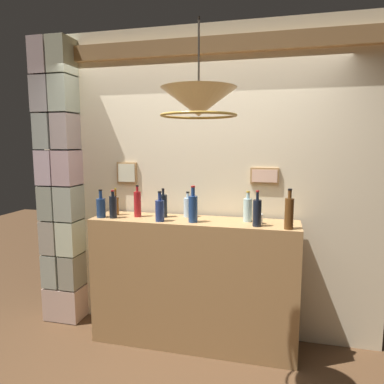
% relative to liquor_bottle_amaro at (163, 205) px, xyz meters
% --- Properties ---
extents(panelled_rear_partition, '(3.25, 0.15, 2.82)m').
position_rel_liquor_bottle_amaro_xyz_m(panelled_rear_partition, '(0.29, 0.23, 0.24)').
color(panelled_rear_partition, beige).
rests_on(panelled_rear_partition, ground).
extents(stone_pillar, '(0.39, 0.31, 2.75)m').
position_rel_liquor_bottle_amaro_xyz_m(stone_pillar, '(-1.09, 0.10, 0.14)').
color(stone_pillar, '#C7A695').
rests_on(stone_pillar, ground).
extents(bar_shelf_unit, '(1.80, 0.42, 1.13)m').
position_rel_liquor_bottle_amaro_xyz_m(bar_shelf_unit, '(0.29, -0.05, -0.67)').
color(bar_shelf_unit, '#9E7547').
rests_on(bar_shelf_unit, ground).
extents(liquor_bottle_amaro, '(0.07, 0.07, 0.26)m').
position_rel_liquor_bottle_amaro_xyz_m(liquor_bottle_amaro, '(0.00, 0.00, 0.00)').
color(liquor_bottle_amaro, black).
rests_on(liquor_bottle_amaro, bar_shelf_unit).
extents(liquor_bottle_gin, '(0.06, 0.06, 0.29)m').
position_rel_liquor_bottle_amaro_xyz_m(liquor_bottle_gin, '(-0.23, -0.04, 0.01)').
color(liquor_bottle_gin, maroon).
rests_on(liquor_bottle_gin, bar_shelf_unit).
extents(liquor_bottle_rye, '(0.07, 0.07, 0.29)m').
position_rel_liquor_bottle_amaro_xyz_m(liquor_bottle_rye, '(0.84, -0.16, 0.01)').
color(liquor_bottle_rye, black).
rests_on(liquor_bottle_rye, bar_shelf_unit).
extents(liquor_bottle_whiskey, '(0.08, 0.08, 0.31)m').
position_rel_liquor_bottle_amaro_xyz_m(liquor_bottle_whiskey, '(0.31, -0.14, 0.02)').
color(liquor_bottle_whiskey, navy).
rests_on(liquor_bottle_whiskey, bar_shelf_unit).
extents(liquor_bottle_bourbon, '(0.08, 0.08, 0.26)m').
position_rel_liquor_bottle_amaro_xyz_m(liquor_bottle_bourbon, '(0.03, -0.17, -0.01)').
color(liquor_bottle_bourbon, navy).
rests_on(liquor_bottle_bourbon, bar_shelf_unit).
extents(liquor_bottle_tequila, '(0.07, 0.07, 0.26)m').
position_rel_liquor_bottle_amaro_xyz_m(liquor_bottle_tequila, '(0.75, -0.00, -0.00)').
color(liquor_bottle_tequila, '#A6C7C7').
rests_on(liquor_bottle_tequila, bar_shelf_unit).
extents(liquor_bottle_scotch, '(0.07, 0.07, 0.25)m').
position_rel_liquor_bottle_amaro_xyz_m(liquor_bottle_scotch, '(-0.42, -0.14, -0.00)').
color(liquor_bottle_scotch, black).
rests_on(liquor_bottle_scotch, bar_shelf_unit).
extents(liquor_bottle_mezcal, '(0.07, 0.07, 0.31)m').
position_rel_liquor_bottle_amaro_xyz_m(liquor_bottle_mezcal, '(1.08, -0.19, 0.02)').
color(liquor_bottle_mezcal, '#573416').
rests_on(liquor_bottle_mezcal, bar_shelf_unit).
extents(liquor_bottle_sherry, '(0.07, 0.07, 0.23)m').
position_rel_liquor_bottle_amaro_xyz_m(liquor_bottle_sherry, '(0.21, 0.06, -0.01)').
color(liquor_bottle_sherry, '#A6C3D7').
rests_on(liquor_bottle_sherry, bar_shelf_unit).
extents(liquor_bottle_vodka, '(0.05, 0.05, 0.25)m').
position_rel_liquor_bottle_amaro_xyz_m(liquor_bottle_vodka, '(-0.45, -0.02, -0.02)').
color(liquor_bottle_vodka, brown).
rests_on(liquor_bottle_vodka, bar_shelf_unit).
extents(liquor_bottle_vermouth, '(0.08, 0.08, 0.25)m').
position_rel_liquor_bottle_amaro_xyz_m(liquor_bottle_vermouth, '(-0.53, -0.15, -0.01)').
color(liquor_bottle_vermouth, navy).
rests_on(liquor_bottle_vermouth, bar_shelf_unit).
extents(glass_tumbler_rocks, '(0.07, 0.07, 0.08)m').
position_rel_liquor_bottle_amaro_xyz_m(glass_tumbler_rocks, '(0.84, -0.06, -0.06)').
color(glass_tumbler_rocks, silver).
rests_on(glass_tumbler_rocks, bar_shelf_unit).
extents(pendant_lamp, '(0.46, 0.46, 0.57)m').
position_rel_liquor_bottle_amaro_xyz_m(pendant_lamp, '(0.51, -0.84, 0.79)').
color(pendant_lamp, beige).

